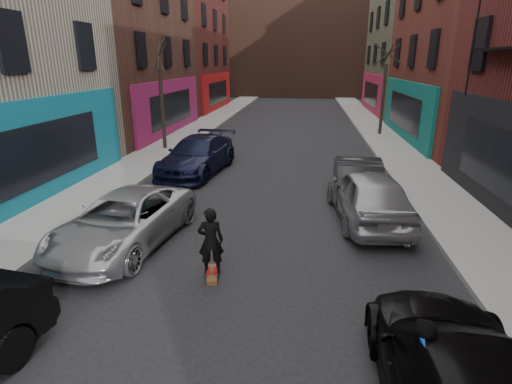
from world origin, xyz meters
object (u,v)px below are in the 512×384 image
(parked_left_far, at_px, (124,221))
(skateboard, at_px, (212,274))
(parked_left_end, at_px, (197,155))
(tree_left_far, at_px, (161,86))
(skateboarder, at_px, (211,241))
(tree_right_far, at_px, (385,80))
(pedestrian, at_px, (416,370))
(parked_right_far, at_px, (368,195))
(parked_right_end, at_px, (357,176))

(parked_left_far, distance_m, skateboard, 3.03)
(parked_left_end, bearing_deg, tree_left_far, 132.37)
(skateboarder, bearing_deg, skateboard, 180.00)
(tree_left_far, relative_size, skateboarder, 4.17)
(tree_right_far, bearing_deg, pedestrian, -98.19)
(parked_left_end, distance_m, parked_right_far, 8.10)
(parked_left_end, bearing_deg, pedestrian, -55.32)
(parked_right_far, height_order, pedestrian, parked_right_far)
(tree_left_far, distance_m, parked_left_end, 5.83)
(skateboarder, bearing_deg, tree_left_far, -78.95)
(parked_left_end, relative_size, parked_right_end, 1.21)
(tree_left_far, bearing_deg, parked_left_far, -75.44)
(parked_right_end, height_order, skateboard, parked_right_end)
(tree_right_far, distance_m, parked_right_far, 15.51)
(parked_left_far, distance_m, parked_right_far, 7.04)
(parked_right_end, bearing_deg, parked_left_end, -17.36)
(parked_left_far, relative_size, parked_right_far, 1.03)
(tree_right_far, bearing_deg, skateboard, -109.67)
(parked_left_end, xyz_separation_m, skateboarder, (2.64, -8.63, 0.11))
(tree_right_far, xyz_separation_m, skateboarder, (-6.76, -18.90, -2.65))
(parked_right_far, distance_m, skateboarder, 5.53)
(parked_right_far, relative_size, skateboard, 5.92)
(parked_left_far, height_order, parked_right_far, parked_right_far)
(parked_right_far, bearing_deg, parked_left_end, -41.57)
(tree_right_far, height_order, parked_left_end, tree_right_far)
(tree_left_far, height_order, skateboard, tree_left_far)
(tree_left_far, relative_size, parked_left_far, 1.33)
(parked_left_far, xyz_separation_m, parked_left_end, (0.00, 7.28, 0.09))
(parked_right_end, bearing_deg, pedestrian, 90.24)
(skateboard, bearing_deg, skateboarder, 0.00)
(tree_left_far, xyz_separation_m, tree_right_far, (12.40, 6.00, 0.15))
(parked_right_end, relative_size, skateboard, 5.49)
(tree_right_far, distance_m, parked_right_end, 13.19)
(tree_left_far, relative_size, skateboard, 8.12)
(skateboard, xyz_separation_m, pedestrian, (3.56, -3.32, 0.73))
(tree_left_far, height_order, parked_left_far, tree_left_far)
(tree_right_far, xyz_separation_m, parked_right_far, (-2.84, -15.01, -2.72))
(parked_left_end, bearing_deg, parked_right_far, -28.56)
(parked_left_far, bearing_deg, skateboarder, -19.77)
(parked_right_end, relative_size, pedestrian, 2.87)
(parked_left_end, distance_m, skateboard, 9.05)
(skateboarder, relative_size, pedestrian, 1.02)
(parked_left_end, distance_m, pedestrian, 13.47)
(parked_right_end, xyz_separation_m, skateboarder, (-3.86, -6.34, 0.16))
(skateboarder, bearing_deg, parked_right_end, -133.90)
(tree_right_far, height_order, parked_right_far, tree_right_far)
(parked_right_far, bearing_deg, parked_left_far, 15.43)
(parked_left_far, relative_size, pedestrian, 3.20)
(parked_left_end, distance_m, skateboarder, 9.03)
(tree_right_far, distance_m, parked_left_end, 14.19)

